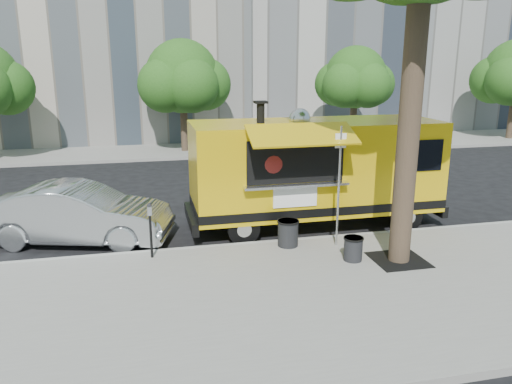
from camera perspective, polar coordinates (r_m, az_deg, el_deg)
ground at (r=13.79m, az=0.70°, el=-4.89°), size 120.00×120.00×0.00m
sidewalk at (r=10.23m, az=6.05°, el=-11.93°), size 60.00×6.00×0.15m
curb at (r=12.92m, az=1.67°, el=-5.94°), size 60.00×0.14×0.16m
far_sidewalk at (r=26.68m, az=-6.10°, el=4.97°), size 60.00×5.00×0.15m
tree_well at (r=12.19m, az=15.97°, el=-7.47°), size 1.20×1.20×0.02m
far_tree_b at (r=25.40m, az=-8.41°, el=12.92°), size 3.60×3.60×5.50m
far_tree_c at (r=27.35m, az=11.28°, el=12.70°), size 3.24×3.24×5.21m
sign_post at (r=12.30m, az=9.47°, el=1.43°), size 0.28×0.06×3.00m
parking_meter at (r=11.85m, az=-11.99°, el=-3.59°), size 0.11×0.11×1.33m
food_truck at (r=14.12m, az=6.71°, el=2.60°), size 7.24×3.35×3.58m
sedan at (r=13.78m, az=-19.61°, el=-2.40°), size 4.99×2.85×1.56m
trash_bin_left at (r=11.84m, az=11.05°, el=-6.30°), size 0.47×0.47×0.56m
trash_bin_right at (r=12.50m, az=3.67°, el=-4.62°), size 0.55×0.55×0.66m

